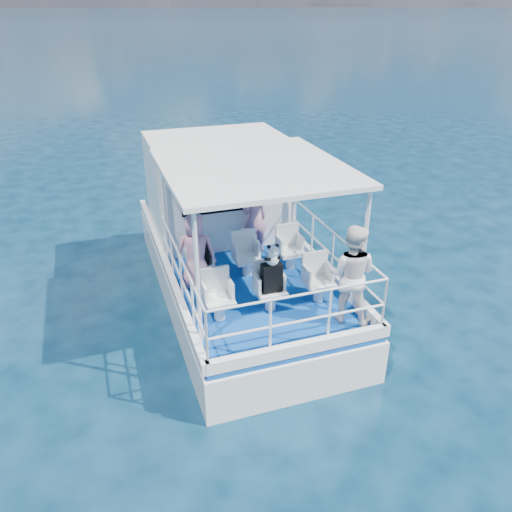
{
  "coord_description": "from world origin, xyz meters",
  "views": [
    {
      "loc": [
        -2.55,
        -7.87,
        5.57
      ],
      "look_at": [
        -0.02,
        -0.4,
        1.58
      ],
      "focal_mm": 35.0,
      "sensor_mm": 36.0,
      "label": 1
    }
  ],
  "objects_px": {
    "passenger_port_fwd": "(196,252)",
    "passenger_stbd_aft": "(351,274)",
    "backpack_center": "(272,278)",
    "panda": "(273,255)"
  },
  "relations": [
    {
      "from": "passenger_stbd_aft",
      "to": "backpack_center",
      "type": "bearing_deg",
      "value": 7.91
    },
    {
      "from": "passenger_stbd_aft",
      "to": "panda",
      "type": "distance_m",
      "value": 1.28
    },
    {
      "from": "passenger_port_fwd",
      "to": "passenger_stbd_aft",
      "type": "xyz_separation_m",
      "value": [
        2.11,
        -1.83,
        0.12
      ]
    },
    {
      "from": "passenger_port_fwd",
      "to": "panda",
      "type": "relative_size",
      "value": 3.97
    },
    {
      "from": "backpack_center",
      "to": "panda",
      "type": "distance_m",
      "value": 0.43
    },
    {
      "from": "passenger_port_fwd",
      "to": "passenger_stbd_aft",
      "type": "bearing_deg",
      "value": 158.88
    },
    {
      "from": "backpack_center",
      "to": "panda",
      "type": "relative_size",
      "value": 1.39
    },
    {
      "from": "backpack_center",
      "to": "panda",
      "type": "height_order",
      "value": "panda"
    },
    {
      "from": "panda",
      "to": "passenger_stbd_aft",
      "type": "bearing_deg",
      "value": -29.63
    },
    {
      "from": "passenger_port_fwd",
      "to": "backpack_center",
      "type": "relative_size",
      "value": 2.85
    }
  ]
}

